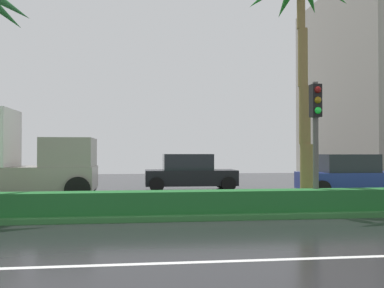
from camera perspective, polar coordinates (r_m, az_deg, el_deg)
name	(u,v)px	position (r m, az deg, el deg)	size (l,w,h in m)	color
ground_plane	(148,209)	(14.02, -6.05, -8.75)	(90.00, 42.00, 0.10)	black
near_lane_divider_stripe	(155,264)	(7.13, -5.02, -15.89)	(81.00, 0.14, 0.01)	white
median_strip	(148,209)	(13.01, -5.97, -8.80)	(85.50, 4.00, 0.15)	#2D6B33
median_hedge	(149,202)	(11.57, -5.83, -7.89)	(76.50, 0.70, 0.60)	#1E6028
palm_tree_centre_left	(302,0)	(15.22, 14.77, 18.36)	(3.75, 3.94, 8.26)	brown
traffic_signal_median_right	(316,121)	(12.79, 16.49, 2.96)	(0.28, 0.43, 3.72)	#4C4C47
box_truck_lead	(8,159)	(17.54, -23.72, -1.89)	(6.40, 2.64, 3.46)	gray
car_in_traffic_leading	(190,173)	(20.01, -0.32, -3.93)	(4.30, 2.02, 1.72)	black
car_in_traffic_second	(349,175)	(19.12, 20.57, -4.00)	(4.30, 2.02, 1.72)	navy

